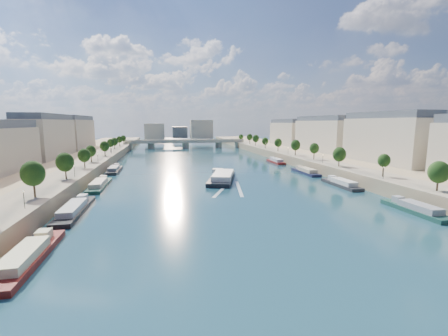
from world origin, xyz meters
name	(u,v)px	position (x,y,z in m)	size (l,w,h in m)	color
ground	(208,173)	(0.00, 100.00, 0.00)	(700.00, 700.00, 0.00)	#0B2834
quay_left	(47,172)	(-72.00, 100.00, 2.50)	(44.00, 520.00, 5.00)	#9E8460
quay_right	(341,163)	(72.00, 100.00, 2.50)	(44.00, 520.00, 5.00)	#9E8460
pave_left	(83,166)	(-57.00, 100.00, 5.05)	(14.00, 520.00, 0.10)	gray
pave_right	(315,159)	(57.00, 100.00, 5.05)	(14.00, 520.00, 0.10)	gray
trees_left	(88,153)	(-55.00, 102.00, 10.48)	(4.80, 268.80, 8.26)	#382B1E
trees_right	(304,148)	(55.00, 110.00, 10.48)	(4.80, 268.80, 8.26)	#382B1E
lamps_left	(88,162)	(-52.50, 90.00, 7.78)	(0.36, 200.36, 4.28)	black
lamps_right	(303,153)	(52.50, 105.00, 7.78)	(0.36, 200.36, 4.28)	black
buildings_left	(23,140)	(-85.00, 112.00, 16.45)	(16.00, 226.00, 23.20)	#C6B698
buildings_right	(351,136)	(85.00, 112.00, 16.45)	(16.00, 226.00, 23.20)	#C6B698
skyline	(183,130)	(3.19, 319.52, 14.66)	(79.00, 42.00, 22.00)	#C6B698
bridge	(186,143)	(0.00, 243.41, 5.08)	(112.00, 12.00, 8.15)	#C1B79E
tour_barge	(222,177)	(2.67, 79.01, 1.27)	(17.94, 32.93, 4.30)	black
wake	(231,189)	(2.67, 62.51, 0.02)	(15.11, 25.81, 0.04)	silver
moored_barges_left	(76,209)	(-45.50, 42.81, 0.84)	(5.00, 163.15, 3.60)	#161D30
moored_barges_right	(347,186)	(45.50, 54.82, 0.84)	(5.00, 161.04, 3.60)	black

